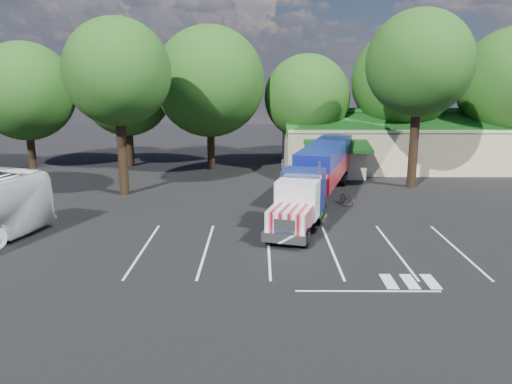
{
  "coord_description": "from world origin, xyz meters",
  "views": [
    {
      "loc": [
        -0.5,
        -30.03,
        8.69
      ],
      "look_at": [
        -0.68,
        -1.73,
        2.0
      ],
      "focal_mm": 35.0,
      "sensor_mm": 36.0,
      "label": 1
    }
  ],
  "objects_px": {
    "woman": "(298,225)",
    "silver_sedan": "(334,166)",
    "semi_truck": "(320,170)",
    "bicycle": "(347,198)"
  },
  "relations": [
    {
      "from": "woman",
      "to": "bicycle",
      "type": "height_order",
      "value": "woman"
    },
    {
      "from": "semi_truck",
      "to": "woman",
      "type": "height_order",
      "value": "semi_truck"
    },
    {
      "from": "woman",
      "to": "silver_sedan",
      "type": "bearing_deg",
      "value": -18.63
    },
    {
      "from": "semi_truck",
      "to": "silver_sedan",
      "type": "xyz_separation_m",
      "value": [
        2.5,
        10.21,
        -1.54
      ]
    },
    {
      "from": "woman",
      "to": "bicycle",
      "type": "relative_size",
      "value": 0.8
    },
    {
      "from": "semi_truck",
      "to": "woman",
      "type": "distance_m",
      "value": 8.44
    },
    {
      "from": "semi_truck",
      "to": "woman",
      "type": "bearing_deg",
      "value": -87.93
    },
    {
      "from": "semi_truck",
      "to": "bicycle",
      "type": "xyz_separation_m",
      "value": [
        1.8,
        -0.83,
        -1.75
      ]
    },
    {
      "from": "semi_truck",
      "to": "woman",
      "type": "relative_size",
      "value": 12.55
    },
    {
      "from": "semi_truck",
      "to": "bicycle",
      "type": "relative_size",
      "value": 9.99
    }
  ]
}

